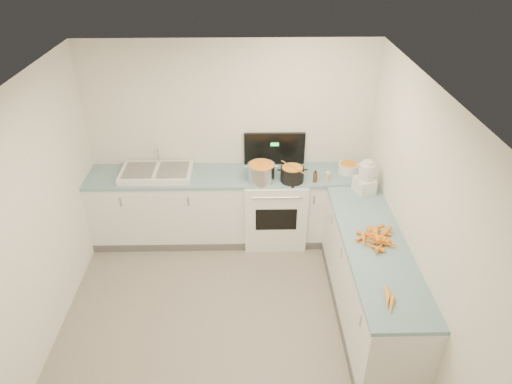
{
  "coord_description": "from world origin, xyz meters",
  "views": [
    {
      "loc": [
        0.21,
        -3.17,
        3.68
      ],
      "look_at": [
        0.3,
        1.1,
        1.05
      ],
      "focal_mm": 32.0,
      "sensor_mm": 36.0,
      "label": 1
    }
  ],
  "objects_px": {
    "extract_bottle": "(315,177)",
    "food_processor": "(365,179)",
    "mixing_bowl": "(348,168)",
    "stove": "(275,206)",
    "steel_pot": "(261,173)",
    "black_pot": "(292,175)",
    "spice_jar": "(328,177)",
    "sink": "(157,172)"
  },
  "relations": [
    {
      "from": "stove",
      "to": "mixing_bowl",
      "type": "distance_m",
      "value": 1.04
    },
    {
      "from": "steel_pot",
      "to": "spice_jar",
      "type": "height_order",
      "value": "steel_pot"
    },
    {
      "from": "black_pot",
      "to": "extract_bottle",
      "type": "distance_m",
      "value": 0.27
    },
    {
      "from": "sink",
      "to": "food_processor",
      "type": "distance_m",
      "value": 2.48
    },
    {
      "from": "sink",
      "to": "spice_jar",
      "type": "bearing_deg",
      "value": -4.44
    },
    {
      "from": "food_processor",
      "to": "sink",
      "type": "bearing_deg",
      "value": 169.92
    },
    {
      "from": "steel_pot",
      "to": "spice_jar",
      "type": "relative_size",
      "value": 3.6
    },
    {
      "from": "black_pot",
      "to": "mixing_bowl",
      "type": "relative_size",
      "value": 1.13
    },
    {
      "from": "mixing_bowl",
      "to": "extract_bottle",
      "type": "xyz_separation_m",
      "value": [
        -0.44,
        -0.23,
        0.01
      ]
    },
    {
      "from": "black_pot",
      "to": "spice_jar",
      "type": "xyz_separation_m",
      "value": [
        0.43,
        0.01,
        -0.03
      ]
    },
    {
      "from": "steel_pot",
      "to": "spice_jar",
      "type": "bearing_deg",
      "value": -0.06
    },
    {
      "from": "spice_jar",
      "to": "sink",
      "type": "bearing_deg",
      "value": 175.56
    },
    {
      "from": "steel_pot",
      "to": "mixing_bowl",
      "type": "distance_m",
      "value": 1.09
    },
    {
      "from": "stove",
      "to": "extract_bottle",
      "type": "xyz_separation_m",
      "value": [
        0.46,
        -0.19,
        0.53
      ]
    },
    {
      "from": "black_pot",
      "to": "food_processor",
      "type": "distance_m",
      "value": 0.85
    },
    {
      "from": "mixing_bowl",
      "to": "extract_bottle",
      "type": "bearing_deg",
      "value": -152.25
    },
    {
      "from": "spice_jar",
      "to": "mixing_bowl",
      "type": "bearing_deg",
      "value": 33.86
    },
    {
      "from": "sink",
      "to": "extract_bottle",
      "type": "distance_m",
      "value": 1.92
    },
    {
      "from": "steel_pot",
      "to": "extract_bottle",
      "type": "height_order",
      "value": "steel_pot"
    },
    {
      "from": "extract_bottle",
      "to": "spice_jar",
      "type": "bearing_deg",
      "value": 14.8
    },
    {
      "from": "steel_pot",
      "to": "mixing_bowl",
      "type": "height_order",
      "value": "steel_pot"
    },
    {
      "from": "stove",
      "to": "extract_bottle",
      "type": "distance_m",
      "value": 0.72
    },
    {
      "from": "mixing_bowl",
      "to": "extract_bottle",
      "type": "height_order",
      "value": "extract_bottle"
    },
    {
      "from": "steel_pot",
      "to": "black_pot",
      "type": "relative_size",
      "value": 1.17
    },
    {
      "from": "sink",
      "to": "food_processor",
      "type": "height_order",
      "value": "food_processor"
    },
    {
      "from": "black_pot",
      "to": "food_processor",
      "type": "bearing_deg",
      "value": -17.95
    },
    {
      "from": "steel_pot",
      "to": "black_pot",
      "type": "height_order",
      "value": "steel_pot"
    },
    {
      "from": "black_pot",
      "to": "extract_bottle",
      "type": "relative_size",
      "value": 2.2
    },
    {
      "from": "stove",
      "to": "spice_jar",
      "type": "relative_size",
      "value": 15.07
    },
    {
      "from": "stove",
      "to": "mixing_bowl",
      "type": "relative_size",
      "value": 5.51
    },
    {
      "from": "extract_bottle",
      "to": "food_processor",
      "type": "bearing_deg",
      "value": -23.63
    },
    {
      "from": "black_pot",
      "to": "spice_jar",
      "type": "height_order",
      "value": "black_pot"
    },
    {
      "from": "stove",
      "to": "mixing_bowl",
      "type": "xyz_separation_m",
      "value": [
        0.9,
        0.04,
        0.52
      ]
    },
    {
      "from": "mixing_bowl",
      "to": "steel_pot",
      "type": "bearing_deg",
      "value": -170.07
    },
    {
      "from": "food_processor",
      "to": "steel_pot",
      "type": "bearing_deg",
      "value": 166.8
    },
    {
      "from": "extract_bottle",
      "to": "steel_pot",
      "type": "bearing_deg",
      "value": 176.23
    },
    {
      "from": "spice_jar",
      "to": "stove",
      "type": "bearing_deg",
      "value": 166.77
    },
    {
      "from": "extract_bottle",
      "to": "spice_jar",
      "type": "xyz_separation_m",
      "value": [
        0.16,
        0.04,
        -0.02
      ]
    },
    {
      "from": "stove",
      "to": "black_pot",
      "type": "xyz_separation_m",
      "value": [
        0.19,
        -0.16,
        0.54
      ]
    },
    {
      "from": "black_pot",
      "to": "steel_pot",
      "type": "bearing_deg",
      "value": 177.76
    },
    {
      "from": "spice_jar",
      "to": "black_pot",
      "type": "bearing_deg",
      "value": -178.19
    },
    {
      "from": "stove",
      "to": "sink",
      "type": "xyz_separation_m",
      "value": [
        -1.45,
        0.02,
        0.5
      ]
    }
  ]
}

